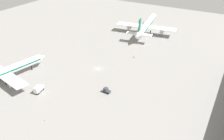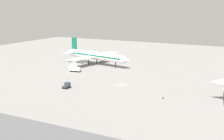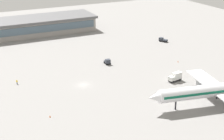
{
  "view_description": "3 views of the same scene",
  "coord_description": "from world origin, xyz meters",
  "px_view_note": "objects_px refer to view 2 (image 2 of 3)",
  "views": [
    {
      "loc": [
        -93.7,
        -62.36,
        63.3
      ],
      "look_at": [
        -5.47,
        -11.82,
        5.14
      ],
      "focal_mm": 37.7,
      "sensor_mm": 36.0,
      "label": 1
    },
    {
      "loc": [
        57.98,
        -117.35,
        33.57
      ],
      "look_at": [
        -6.96,
        3.68,
        4.95
      ],
      "focal_mm": 51.75,
      "sensor_mm": 36.0,
      "label": 2
    },
    {
      "loc": [
        40.32,
        106.74,
        51.04
      ],
      "look_at": [
        -11.79,
        -0.06,
        3.77
      ],
      "focal_mm": 54.3,
      "sensor_mm": 36.0,
      "label": 3
    }
  ],
  "objects_px": {
    "baggage_tug": "(67,85)",
    "safety_cone_mid_apron": "(32,75)",
    "safety_cone_near_gate": "(177,80)",
    "airplane_at_gate": "(96,56)",
    "ground_crew_worker": "(163,97)",
    "catering_truck": "(75,68)"
  },
  "relations": [
    {
      "from": "baggage_tug",
      "to": "ground_crew_worker",
      "type": "relative_size",
      "value": 1.97
    },
    {
      "from": "ground_crew_worker",
      "to": "safety_cone_mid_apron",
      "type": "xyz_separation_m",
      "value": [
        -67.57,
        7.06,
        -0.55
      ]
    },
    {
      "from": "baggage_tug",
      "to": "catering_truck",
      "type": "xyz_separation_m",
      "value": [
        -15.3,
        27.54,
        0.54
      ]
    },
    {
      "from": "baggage_tug",
      "to": "safety_cone_mid_apron",
      "type": "relative_size",
      "value": 5.48
    },
    {
      "from": "safety_cone_near_gate",
      "to": "ground_crew_worker",
      "type": "bearing_deg",
      "value": -82.37
    },
    {
      "from": "baggage_tug",
      "to": "safety_cone_mid_apron",
      "type": "height_order",
      "value": "baggage_tug"
    },
    {
      "from": "ground_crew_worker",
      "to": "safety_cone_mid_apron",
      "type": "relative_size",
      "value": 2.78
    },
    {
      "from": "safety_cone_near_gate",
      "to": "safety_cone_mid_apron",
      "type": "height_order",
      "value": "same"
    },
    {
      "from": "catering_truck",
      "to": "ground_crew_worker",
      "type": "height_order",
      "value": "catering_truck"
    },
    {
      "from": "airplane_at_gate",
      "to": "safety_cone_near_gate",
      "type": "xyz_separation_m",
      "value": [
        50.71,
        -15.23,
        -4.77
      ]
    },
    {
      "from": "safety_cone_near_gate",
      "to": "safety_cone_mid_apron",
      "type": "xyz_separation_m",
      "value": [
        -63.65,
        -22.22,
        0.0
      ]
    },
    {
      "from": "catering_truck",
      "to": "ground_crew_worker",
      "type": "bearing_deg",
      "value": -33.59
    },
    {
      "from": "baggage_tug",
      "to": "catering_truck",
      "type": "distance_m",
      "value": 31.51
    },
    {
      "from": "baggage_tug",
      "to": "catering_truck",
      "type": "bearing_deg",
      "value": 31.73
    },
    {
      "from": "baggage_tug",
      "to": "catering_truck",
      "type": "relative_size",
      "value": 0.56
    },
    {
      "from": "airplane_at_gate",
      "to": "catering_truck",
      "type": "bearing_deg",
      "value": -77.73
    },
    {
      "from": "ground_crew_worker",
      "to": "safety_cone_mid_apron",
      "type": "height_order",
      "value": "ground_crew_worker"
    },
    {
      "from": "airplane_at_gate",
      "to": "safety_cone_mid_apron",
      "type": "xyz_separation_m",
      "value": [
        -12.94,
        -37.45,
        -4.77
      ]
    },
    {
      "from": "baggage_tug",
      "to": "ground_crew_worker",
      "type": "height_order",
      "value": "baggage_tug"
    },
    {
      "from": "safety_cone_near_gate",
      "to": "baggage_tug",
      "type": "bearing_deg",
      "value": -136.29
    },
    {
      "from": "airplane_at_gate",
      "to": "catering_truck",
      "type": "relative_size",
      "value": 7.79
    },
    {
      "from": "baggage_tug",
      "to": "safety_cone_near_gate",
      "type": "bearing_deg",
      "value": -43.62
    }
  ]
}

